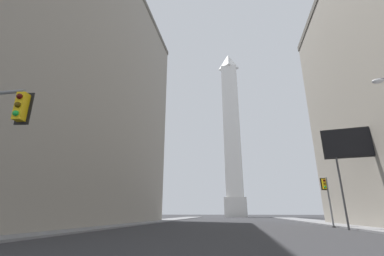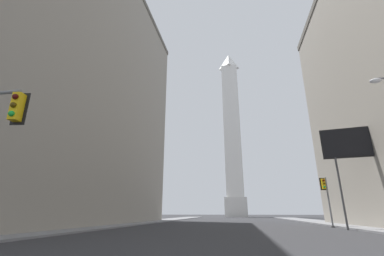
# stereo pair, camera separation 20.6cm
# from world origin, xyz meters

# --- Properties ---
(sidewalk_left) EXTENTS (5.00, 110.21, 0.15)m
(sidewalk_left) POSITION_xyz_m (-13.44, 33.06, 0.07)
(sidewalk_left) COLOR slate
(sidewalk_left) RESTS_ON ground_plane
(sidewalk_right) EXTENTS (5.00, 110.21, 0.15)m
(sidewalk_right) POSITION_xyz_m (13.44, 33.06, 0.07)
(sidewalk_right) COLOR slate
(sidewalk_right) RESTS_ON ground_plane
(building_left) EXTENTS (23.60, 44.15, 37.23)m
(building_left) POSITION_xyz_m (-25.14, 26.84, 18.63)
(building_left) COLOR gray
(building_left) RESTS_ON ground_plane
(obelisk) EXTENTS (7.44, 7.44, 63.48)m
(obelisk) POSITION_xyz_m (0.00, 91.84, 30.21)
(obelisk) COLOR silver
(obelisk) RESTS_ON ground_plane
(traffic_light_mid_right) EXTENTS (0.79, 0.52, 5.15)m
(traffic_light_mid_right) POSITION_xyz_m (10.40, 29.85, 3.40)
(traffic_light_mid_right) COLOR slate
(traffic_light_mid_right) RESTS_ON ground_plane
(billboard_sign) EXTENTS (6.20, 1.25, 9.25)m
(billboard_sign) POSITION_xyz_m (12.41, 24.99, 7.50)
(billboard_sign) COLOR #3F3F42
(billboard_sign) RESTS_ON ground_plane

